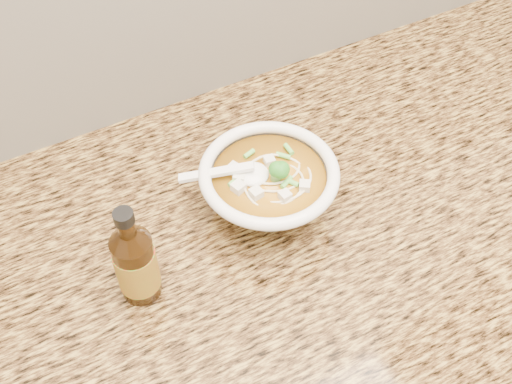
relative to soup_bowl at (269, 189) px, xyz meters
name	(u,v)px	position (x,y,z in m)	size (l,w,h in m)	color
cabinet	(303,353)	(0.07, -0.03, -0.52)	(4.00, 0.65, 0.86)	black
counter_slab	(320,217)	(0.07, -0.03, -0.07)	(4.00, 0.68, 0.04)	#A9883E
soup_bowl	(269,189)	(0.00, 0.00, 0.00)	(0.21, 0.19, 0.11)	white
hot_sauce_bottle	(136,263)	(-0.21, -0.04, 0.02)	(0.07, 0.07, 0.16)	#402208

